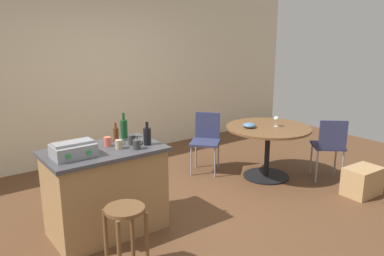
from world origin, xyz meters
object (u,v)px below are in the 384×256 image
Objects in this scene: bottle_0 at (147,136)px; bottle_1 at (124,128)px; folding_chair_near at (330,144)px; kitchen_island at (106,190)px; cup_1 at (137,144)px; wooden_stool at (125,225)px; dining_table at (268,138)px; toolbox at (73,150)px; cup_0 at (108,142)px; wine_glass at (276,119)px; folding_chair_far at (206,138)px; cup_3 at (132,140)px; serving_bowl at (249,125)px; cardboard_box at (362,181)px; bottle_2 at (116,134)px; cup_2 at (119,144)px.

bottle_1 reaches higher than bottle_0.
kitchen_island is at bearing 169.86° from folding_chair_near.
bottle_0 is at bearing 23.07° from cup_1.
wooden_stool is 0.53× the size of dining_table.
bottle_0 is 0.18m from cup_1.
toolbox is at bearing -155.91° from bottle_1.
cup_0 reaches higher than wine_glass.
bottle_1 reaches higher than folding_chair_far.
bottle_0 is 2.12m from wine_glass.
folding_chair_near is at bearing -8.99° from bottle_0.
folding_chair_near is 3.13× the size of bottle_1.
bottle_0 is at bearing 47.04° from wooden_stool.
kitchen_island is at bearing -145.69° from bottle_1.
folding_chair_far is at bearing 21.71° from kitchen_island.
bottle_0 is at bearing -37.32° from cup_3.
serving_bowl is (2.12, 0.12, -0.17)m from cup_0.
cup_0 is at bearing 168.39° from folding_chair_near.
serving_bowl is at bearing 6.45° from cup_3.
cardboard_box is (2.88, -1.14, -0.76)m from cup_0.
bottle_0 reaches higher than dining_table.
folding_chair_near is 7.84× the size of cup_1.
folding_chair_near is 1.70m from folding_chair_far.
toolbox is at bearing -177.61° from dining_table.
wooden_stool is at bearing -107.07° from cup_0.
folding_chair_far is (-0.53, 0.71, -0.06)m from dining_table.
bottle_2 reaches higher than toolbox.
dining_table is 4.81× the size of bottle_0.
cup_1 is 1.97m from serving_bowl.
toolbox is (-2.23, -0.82, 0.45)m from folding_chair_far.
serving_bowl reaches higher than cardboard_box.
cup_3 is (-0.05, -0.27, -0.06)m from bottle_1.
cup_3 is 2.96m from cardboard_box.
folding_chair_far is at bearing 130.21° from folding_chair_near.
dining_table is 3.06× the size of toolbox.
cup_2 is 0.61× the size of serving_bowl.
bottle_2 reaches higher than cup_3.
bottle_1 is at bearing 173.95° from wine_glass.
dining_table is 2.34m from cup_2.
bottle_0 reaches higher than kitchen_island.
cup_2 is (-1.78, -0.84, 0.43)m from folding_chair_far.
bottle_2 is at bearing 38.82° from cup_0.
bottle_2 is 0.19m from cup_0.
toolbox reaches higher than cup_2.
cup_1 reaches higher than cup_2.
wine_glass is (2.24, 0.04, -0.10)m from cup_3.
dining_table is at bearing -26.92° from serving_bowl.
kitchen_island is 2.06m from folding_chair_far.
cardboard_box is (3.14, -0.30, -0.28)m from wooden_stool.
cup_2 is at bearing -177.98° from wine_glass.
serving_bowl is at bearing 3.12° from cup_0.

